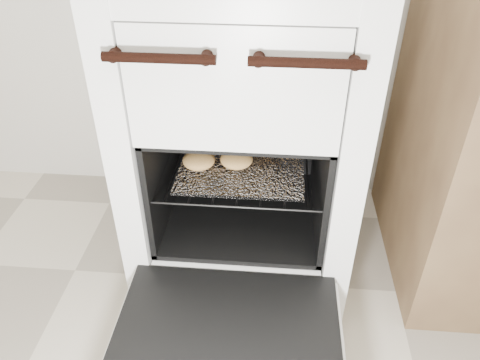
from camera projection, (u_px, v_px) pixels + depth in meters
The scene contains 5 objects.
stove at pixel (244, 137), 1.31m from camera, with size 0.58×0.65×0.89m.
oven_door at pixel (226, 340), 1.04m from camera, with size 0.52×0.41×0.04m.
oven_rack at pixel (242, 163), 1.28m from camera, with size 0.42×0.41×0.01m.
foil_sheet at pixel (242, 165), 1.26m from camera, with size 0.33×0.29×0.01m, color white.
baked_rolls at pixel (232, 148), 1.28m from camera, with size 0.30×0.24×0.05m.
Camera 1 is at (-0.05, 0.04, 1.09)m, focal length 35.00 mm.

